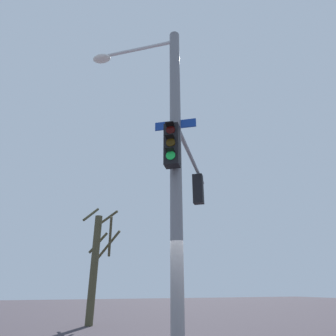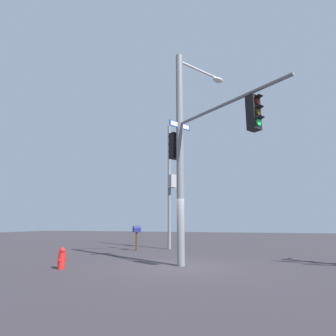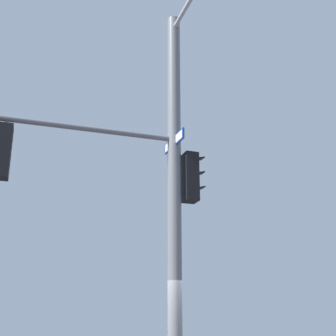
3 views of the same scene
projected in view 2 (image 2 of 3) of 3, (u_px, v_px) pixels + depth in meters
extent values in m
plane|color=#373138|center=(179.00, 267.00, 10.10)|extent=(80.00, 80.00, 0.00)
cylinder|color=slate|center=(180.00, 153.00, 11.09)|extent=(0.29, 0.29, 8.71)
cylinder|color=silver|center=(200.00, 70.00, 12.61)|extent=(2.03, 1.48, 0.10)
ellipsoid|color=silver|center=(218.00, 80.00, 13.30)|extent=(0.70, 0.64, 0.20)
cylinder|color=slate|center=(225.00, 104.00, 9.41)|extent=(2.93, 4.06, 0.12)
cube|color=black|center=(253.00, 113.00, 8.41)|extent=(0.47, 0.46, 1.10)
cylinder|color=#2F0403|center=(257.00, 101.00, 8.34)|extent=(0.19, 0.16, 0.22)
cube|color=black|center=(259.00, 96.00, 8.31)|extent=(0.26, 0.25, 0.06)
cylinder|color=#352504|center=(258.00, 111.00, 8.28)|extent=(0.19, 0.16, 0.22)
cube|color=black|center=(260.00, 107.00, 8.24)|extent=(0.26, 0.25, 0.06)
cylinder|color=#19D147|center=(259.00, 122.00, 8.21)|extent=(0.19, 0.16, 0.22)
cube|color=black|center=(260.00, 118.00, 8.17)|extent=(0.26, 0.25, 0.06)
cylinder|color=slate|center=(252.00, 94.00, 8.53)|extent=(0.04, 0.04, 0.15)
cube|color=black|center=(174.00, 146.00, 11.45)|extent=(0.47, 0.45, 1.10)
cylinder|color=#2F0403|center=(172.00, 139.00, 11.64)|extent=(0.20, 0.15, 0.22)
cube|color=black|center=(171.00, 137.00, 11.72)|extent=(0.26, 0.25, 0.06)
cylinder|color=#352504|center=(172.00, 147.00, 11.57)|extent=(0.20, 0.15, 0.22)
cube|color=black|center=(171.00, 145.00, 11.66)|extent=(0.26, 0.25, 0.06)
cylinder|color=#19D147|center=(172.00, 155.00, 11.51)|extent=(0.20, 0.15, 0.22)
cube|color=black|center=(171.00, 152.00, 11.59)|extent=(0.26, 0.25, 0.06)
cube|color=navy|center=(180.00, 125.00, 11.32)|extent=(0.94, 0.62, 0.24)
cube|color=white|center=(180.00, 125.00, 11.30)|extent=(0.85, 0.55, 0.18)
cylinder|color=slate|center=(169.00, 185.00, 17.63)|extent=(0.21, 0.21, 7.96)
cube|color=#99999E|center=(172.00, 181.00, 17.38)|extent=(0.58, 0.59, 0.82)
cylinder|color=red|center=(62.00, 261.00, 9.59)|extent=(0.24, 0.24, 0.55)
sphere|color=red|center=(62.00, 250.00, 9.66)|extent=(0.20, 0.20, 0.20)
cylinder|color=red|center=(59.00, 261.00, 9.46)|extent=(0.10, 0.09, 0.09)
cylinder|color=red|center=(64.00, 260.00, 9.72)|extent=(0.10, 0.09, 0.09)
cube|color=#4C3823|center=(136.00, 241.00, 16.11)|extent=(0.10, 0.10, 1.05)
cube|color=navy|center=(137.00, 230.00, 16.24)|extent=(0.48, 0.48, 0.24)
cylinder|color=navy|center=(137.00, 228.00, 16.26)|extent=(0.48, 0.48, 0.24)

